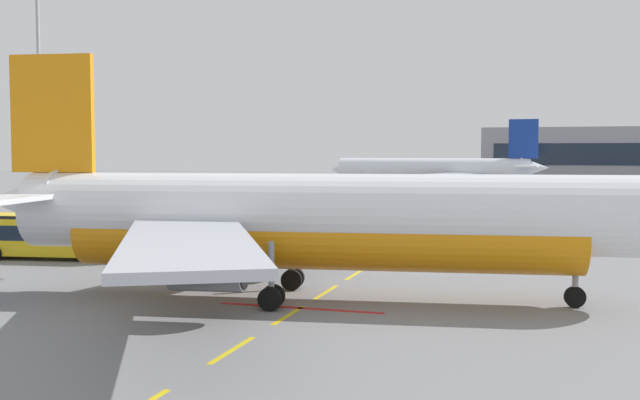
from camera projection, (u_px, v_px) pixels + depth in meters
name	position (u px, v px, depth m)	size (l,w,h in m)	color
apron_paint_markings	(378.00, 260.00, 50.82)	(8.00, 97.08, 0.01)	yellow
airliner_foreground	(311.00, 220.00, 37.14)	(34.79, 34.26, 12.20)	white
airliner_mid_left	(436.00, 172.00, 119.16)	(34.25, 34.18, 12.04)	silver
apron_shuttle_bus	(55.00, 233.00, 51.29)	(12.29, 4.50, 3.00)	yellow
apron_light_mast_near	(39.00, 74.00, 75.81)	(1.80, 1.80, 23.87)	slate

